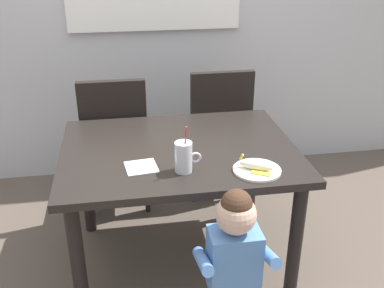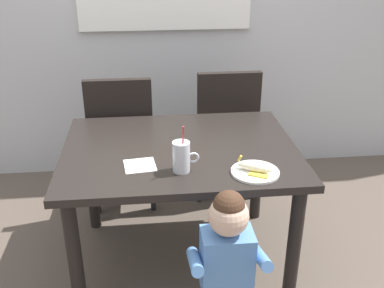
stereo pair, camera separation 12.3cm
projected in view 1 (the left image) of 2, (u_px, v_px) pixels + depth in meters
name	position (u px, v px, depth m)	size (l,w,h in m)	color
ground_plane	(180.00, 258.00, 2.69)	(24.00, 24.00, 0.00)	brown
dining_table	(179.00, 165.00, 2.42)	(1.24, 0.94, 0.74)	black
dining_chair_left	(115.00, 136.00, 2.99)	(0.44, 0.44, 0.96)	black
dining_chair_right	(217.00, 125.00, 3.16)	(0.44, 0.45, 0.96)	black
toddler_standing	(234.00, 254.00, 1.91)	(0.33, 0.24, 0.84)	#3F4760
milk_cup	(184.00, 159.00, 2.11)	(0.13, 0.09, 0.25)	silver
snack_plate	(257.00, 170.00, 2.13)	(0.23, 0.23, 0.01)	white
peeled_banana	(257.00, 166.00, 2.12)	(0.17, 0.14, 0.07)	#F4EAC6
paper_napkin	(141.00, 167.00, 2.17)	(0.15, 0.15, 0.00)	white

